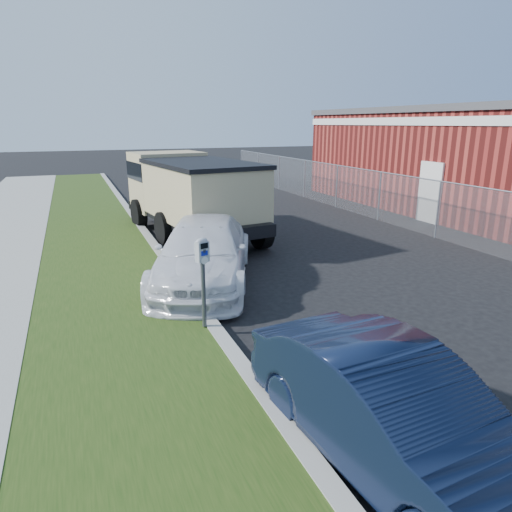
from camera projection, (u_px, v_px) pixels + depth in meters
name	position (u px, v px, depth m)	size (l,w,h in m)	color
ground	(341.00, 311.00, 8.92)	(120.00, 120.00, 0.00)	black
streetside	(34.00, 312.00, 8.69)	(6.12, 50.00, 0.15)	gray
chainlink_fence	(380.00, 187.00, 16.95)	(0.06, 30.06, 30.00)	slate
brick_building	(482.00, 157.00, 19.75)	(9.20, 14.20, 4.17)	maroon
parking_meter	(203.00, 263.00, 7.58)	(0.25, 0.20, 1.58)	#3F4247
white_wagon	(204.00, 252.00, 10.42)	(1.99, 4.89, 1.42)	white
navy_sedan	(392.00, 412.00, 4.74)	(1.36, 3.90, 1.29)	black
dump_truck	(189.00, 191.00, 14.63)	(3.36, 6.80, 2.56)	black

